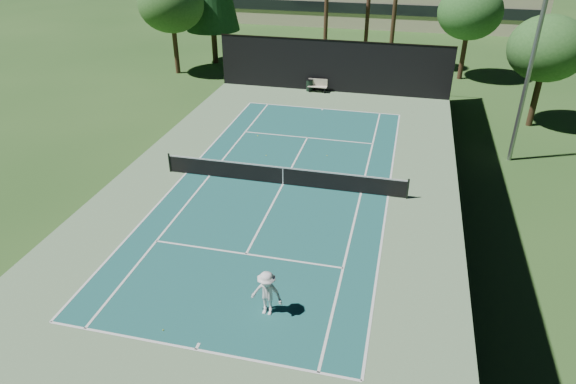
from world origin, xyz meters
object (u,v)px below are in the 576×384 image
object	(u,v)px
tennis_ball_c	(327,156)
tennis_ball_d	(258,136)
tennis_ball_b	(266,155)
tennis_ball_a	(163,330)
tennis_net	(283,175)
player	(267,294)
trash_bin	(310,85)
park_bench	(318,85)

from	to	relation	value
tennis_ball_c	tennis_ball_d	bearing A→B (deg)	158.45
tennis_ball_b	tennis_ball_d	size ratio (longest dim) A/B	0.74
tennis_ball_d	tennis_ball_a	bearing A→B (deg)	-84.38
tennis_net	tennis_ball_d	bearing A→B (deg)	117.89
tennis_ball_c	tennis_ball_d	xyz separation A→B (m)	(-4.80, 1.90, 0.01)
tennis_net	tennis_ball_d	xyz separation A→B (m)	(-3.13, 5.92, -0.52)
tennis_ball_d	player	bearing A→B (deg)	-72.31
trash_bin	tennis_ball_d	bearing A→B (deg)	-98.00
tennis_ball_d	park_bench	distance (m)	9.96
park_bench	tennis_ball_a	bearing A→B (deg)	-90.74
player	park_bench	world-z (taller)	player
player	tennis_ball_c	distance (m)	13.68
tennis_ball_d	trash_bin	size ratio (longest dim) A/B	0.08
tennis_ball_a	tennis_ball_b	distance (m)	14.54
park_bench	tennis_ball_d	bearing A→B (deg)	-101.86
tennis_ball_a	park_bench	distance (m)	26.97
tennis_ball_d	tennis_ball_c	bearing A→B (deg)	-21.55
park_bench	trash_bin	world-z (taller)	park_bench
tennis_ball_d	park_bench	xyz separation A→B (m)	(2.04, 9.73, 0.51)
tennis_ball_d	park_bench	size ratio (longest dim) A/B	0.05
tennis_ball_d	tennis_ball_b	bearing A→B (deg)	-63.78
tennis_ball_b	park_bench	bearing A→B (deg)	86.70
trash_bin	park_bench	bearing A→B (deg)	-8.14
tennis_net	tennis_ball_c	size ratio (longest dim) A/B	208.31
tennis_net	trash_bin	xyz separation A→B (m)	(-1.75, 15.74, -0.08)
tennis_net	tennis_ball_b	size ratio (longest dim) A/B	222.34
tennis_ball_a	tennis_ball_b	bearing A→B (deg)	91.44
tennis_ball_a	tennis_ball_b	xyz separation A→B (m)	(-0.37, 14.54, 0.00)
player	tennis_ball_d	bearing A→B (deg)	113.04
trash_bin	player	bearing A→B (deg)	-81.97
tennis_net	player	bearing A→B (deg)	-79.25
tennis_ball_c	trash_bin	xyz separation A→B (m)	(-3.42, 11.72, 0.45)
player	tennis_ball_c	bearing A→B (deg)	96.00
tennis_net	trash_bin	size ratio (longest dim) A/B	13.65
tennis_ball_b	tennis_ball_d	distance (m)	3.01
tennis_net	trash_bin	distance (m)	15.84
tennis_ball_c	tennis_ball_b	bearing A→B (deg)	-167.02
park_bench	trash_bin	size ratio (longest dim) A/B	1.59
player	tennis_ball_b	bearing A→B (deg)	111.12
player	trash_bin	bearing A→B (deg)	103.37
tennis_ball_c	trash_bin	distance (m)	12.22
tennis_ball_c	park_bench	world-z (taller)	park_bench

